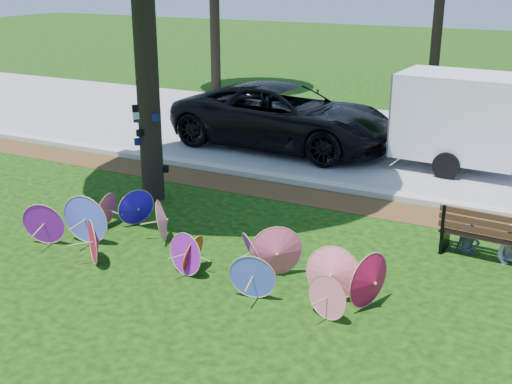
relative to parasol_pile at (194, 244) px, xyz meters
The scene contains 9 objects.
ground 0.85m from the parasol_pile, 95.31° to the right, with size 90.00×90.00×0.00m, color black.
mulch_strip 3.76m from the parasol_pile, 91.08° to the left, with size 90.00×1.00×0.01m, color #472D16.
curb 4.45m from the parasol_pile, 90.91° to the left, with size 90.00×0.30×0.12m, color #B7B5AD.
street 8.60m from the parasol_pile, 90.47° to the left, with size 90.00×8.00×0.01m, color gray.
parasol_pile is the anchor object (origin of this frame).
black_van 7.25m from the parasol_pile, 103.91° to the left, with size 2.66×5.77×1.60m, color black.
cargo_trailer 7.61m from the parasol_pile, 69.92° to the left, with size 2.70×1.71×2.49m, color silver.
park_bench 4.70m from the parasol_pile, 30.83° to the left, with size 1.59×0.61×0.83m, color black, non-canonical shape.
person_left 4.43m from the parasol_pile, 33.71° to the left, with size 0.38×0.25×1.03m, color #333646.
Camera 1 is at (5.07, -6.86, 4.39)m, focal length 45.00 mm.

